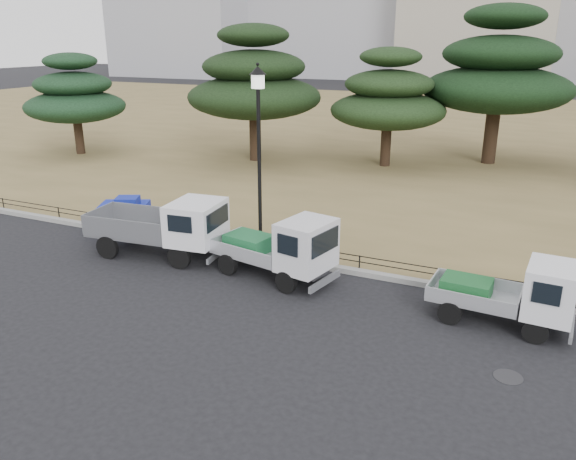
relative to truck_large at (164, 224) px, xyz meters
The scene contains 14 objects.
ground 4.48m from the truck_large, 19.86° to the right, with size 220.00×220.00×0.00m, color black.
lawn 29.42m from the truck_large, 81.99° to the left, with size 120.00×56.00×0.15m, color olive.
curb 4.36m from the truck_large, 15.29° to the left, with size 120.00×0.25×0.16m, color gray.
truck_large is the anchor object (origin of this frame).
truck_kei_front 4.14m from the truck_large, ahead, with size 3.86×2.21×1.92m.
truck_kei_rear 10.41m from the truck_large, ahead, with size 3.37×1.61×1.72m.
street_lamp 4.26m from the truck_large, 27.67° to the left, with size 0.51×0.51×5.74m.
pipe_fence 4.33m from the truck_large, 17.22° to the left, with size 38.00×0.04×0.40m.
tarp_pile 3.43m from the truck_large, 151.29° to the left, with size 2.04×1.82×1.12m.
manhole 10.98m from the truck_large, 14.19° to the right, with size 0.60×0.60×0.01m, color #2D2D30.
pine_west_far 18.36m from the truck_large, 142.06° to the left, with size 5.68×5.68×5.74m.
pine_west_near 14.80m from the truck_large, 106.21° to the left, with size 7.26×7.26×7.26m.
pine_center_left 15.95m from the truck_large, 79.13° to the left, with size 6.01×6.01×6.10m.
pine_center_right 20.50m from the truck_large, 66.78° to the left, with size 7.72×7.72×8.19m.
Camera 1 is at (6.52, -12.20, 6.67)m, focal length 35.00 mm.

